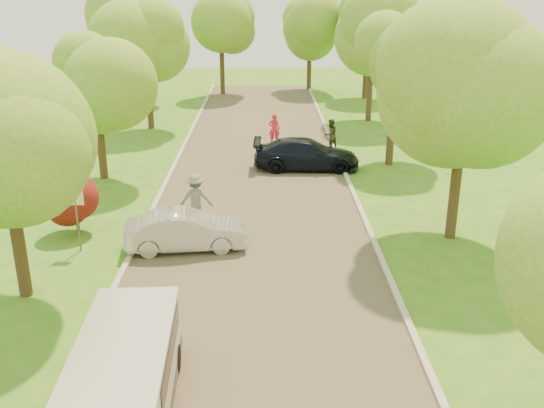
{
  "coord_description": "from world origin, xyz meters",
  "views": [
    {
      "loc": [
        0.33,
        -14.42,
        8.39
      ],
      "look_at": [
        0.57,
        4.89,
        1.3
      ],
      "focal_mm": 40.0,
      "sensor_mm": 36.0,
      "label": 1
    }
  ],
  "objects_px": {
    "street_sign": "(76,207)",
    "person_olive": "(330,135)",
    "silver_sedan": "(186,231)",
    "person_striped": "(274,129)",
    "minivan": "(125,377)",
    "skateboarder": "(196,199)",
    "longboard": "(197,223)",
    "dark_sedan": "(306,154)"
  },
  "relations": [
    {
      "from": "person_striped",
      "to": "street_sign",
      "type": "bearing_deg",
      "value": 68.32
    },
    {
      "from": "street_sign",
      "to": "dark_sedan",
      "type": "bearing_deg",
      "value": 48.99
    },
    {
      "from": "minivan",
      "to": "person_olive",
      "type": "height_order",
      "value": "minivan"
    },
    {
      "from": "minivan",
      "to": "skateboarder",
      "type": "distance_m",
      "value": 10.4
    },
    {
      "from": "dark_sedan",
      "to": "person_olive",
      "type": "distance_m",
      "value": 3.74
    },
    {
      "from": "street_sign",
      "to": "person_olive",
      "type": "height_order",
      "value": "street_sign"
    },
    {
      "from": "person_olive",
      "to": "street_sign",
      "type": "bearing_deg",
      "value": 18.73
    },
    {
      "from": "minivan",
      "to": "person_striped",
      "type": "relative_size",
      "value": 2.85
    },
    {
      "from": "silver_sedan",
      "to": "street_sign",
      "type": "bearing_deg",
      "value": 85.45
    },
    {
      "from": "minivan",
      "to": "skateboarder",
      "type": "relative_size",
      "value": 2.61
    },
    {
      "from": "street_sign",
      "to": "skateboarder",
      "type": "distance_m",
      "value": 4.28
    },
    {
      "from": "dark_sedan",
      "to": "longboard",
      "type": "xyz_separation_m",
      "value": [
        -4.47,
        -7.1,
        -0.62
      ]
    },
    {
      "from": "person_olive",
      "to": "person_striped",
      "type": "bearing_deg",
      "value": -58.58
    },
    {
      "from": "minivan",
      "to": "longboard",
      "type": "xyz_separation_m",
      "value": [
        0.33,
        10.39,
        -0.82
      ]
    },
    {
      "from": "street_sign",
      "to": "skateboarder",
      "type": "bearing_deg",
      "value": 31.31
    },
    {
      "from": "person_striped",
      "to": "person_olive",
      "type": "distance_m",
      "value": 3.24
    },
    {
      "from": "person_striped",
      "to": "person_olive",
      "type": "bearing_deg",
      "value": 159.31
    },
    {
      "from": "dark_sedan",
      "to": "person_striped",
      "type": "relative_size",
      "value": 2.98
    },
    {
      "from": "minivan",
      "to": "dark_sedan",
      "type": "bearing_deg",
      "value": 72.15
    },
    {
      "from": "silver_sedan",
      "to": "minivan",
      "type": "bearing_deg",
      "value": 172.12
    },
    {
      "from": "longboard",
      "to": "skateboarder",
      "type": "distance_m",
      "value": 0.94
    },
    {
      "from": "silver_sedan",
      "to": "dark_sedan",
      "type": "relative_size",
      "value": 0.8
    },
    {
      "from": "street_sign",
      "to": "dark_sedan",
      "type": "relative_size",
      "value": 0.44
    },
    {
      "from": "silver_sedan",
      "to": "person_olive",
      "type": "height_order",
      "value": "person_olive"
    },
    {
      "from": "street_sign",
      "to": "person_striped",
      "type": "distance_m",
      "value": 15.58
    },
    {
      "from": "minivan",
      "to": "longboard",
      "type": "distance_m",
      "value": 10.43
    },
    {
      "from": "street_sign",
      "to": "silver_sedan",
      "type": "xyz_separation_m",
      "value": [
        3.5,
        0.12,
        -0.91
      ]
    },
    {
      "from": "skateboarder",
      "to": "person_striped",
      "type": "height_order",
      "value": "skateboarder"
    },
    {
      "from": "silver_sedan",
      "to": "skateboarder",
      "type": "bearing_deg",
      "value": -10.12
    },
    {
      "from": "skateboarder",
      "to": "dark_sedan",
      "type": "bearing_deg",
      "value": -123.66
    },
    {
      "from": "silver_sedan",
      "to": "person_striped",
      "type": "height_order",
      "value": "person_striped"
    },
    {
      "from": "dark_sedan",
      "to": "skateboarder",
      "type": "relative_size",
      "value": 2.72
    },
    {
      "from": "dark_sedan",
      "to": "person_striped",
      "type": "bearing_deg",
      "value": 18.75
    },
    {
      "from": "skateboarder",
      "to": "street_sign",
      "type": "bearing_deg",
      "value": 29.81
    },
    {
      "from": "street_sign",
      "to": "person_olive",
      "type": "xyz_separation_m",
      "value": [
        9.6,
        12.74,
        -0.73
      ]
    },
    {
      "from": "minivan",
      "to": "person_striped",
      "type": "height_order",
      "value": "minivan"
    },
    {
      "from": "minivan",
      "to": "silver_sedan",
      "type": "relative_size",
      "value": 1.21
    },
    {
      "from": "minivan",
      "to": "longboard",
      "type": "relative_size",
      "value": 5.05
    },
    {
      "from": "street_sign",
      "to": "skateboarder",
      "type": "height_order",
      "value": "street_sign"
    },
    {
      "from": "dark_sedan",
      "to": "person_olive",
      "type": "xyz_separation_m",
      "value": [
        1.5,
        3.42,
        0.11
      ]
    },
    {
      "from": "street_sign",
      "to": "longboard",
      "type": "height_order",
      "value": "street_sign"
    },
    {
      "from": "longboard",
      "to": "person_olive",
      "type": "height_order",
      "value": "person_olive"
    }
  ]
}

